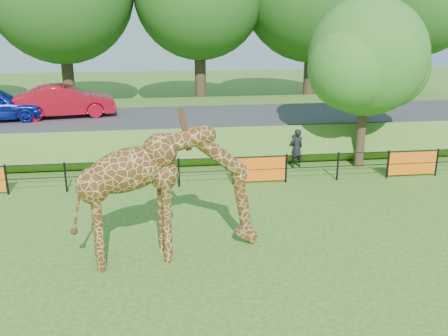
# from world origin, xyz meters

# --- Properties ---
(ground) EXTENTS (90.00, 90.00, 0.00)m
(ground) POSITION_xyz_m (0.00, 0.00, 0.00)
(ground) COLOR #2C6218
(ground) RESTS_ON ground
(giraffe) EXTENTS (4.93, 1.80, 3.46)m
(giraffe) POSITION_xyz_m (-0.44, 2.68, 1.73)
(giraffe) COLOR #4E2E10
(giraffe) RESTS_ON ground
(perimeter_fence) EXTENTS (28.07, 0.10, 1.10)m
(perimeter_fence) POSITION_xyz_m (0.00, 8.00, 0.55)
(perimeter_fence) COLOR black
(perimeter_fence) RESTS_ON ground
(embankment) EXTENTS (40.00, 9.00, 1.30)m
(embankment) POSITION_xyz_m (0.00, 15.50, 0.65)
(embankment) COLOR #2C6218
(embankment) RESTS_ON ground
(road) EXTENTS (40.00, 5.00, 0.12)m
(road) POSITION_xyz_m (0.00, 14.00, 1.36)
(road) COLOR #333335
(road) RESTS_ON embankment
(car_red) EXTENTS (4.69, 2.28, 1.48)m
(car_red) POSITION_xyz_m (-4.93, 14.47, 2.16)
(car_red) COLOR red
(car_red) RESTS_ON road
(visitor) EXTENTS (0.66, 0.51, 1.60)m
(visitor) POSITION_xyz_m (4.89, 9.83, 0.80)
(visitor) COLOR black
(visitor) RESTS_ON ground
(tree_east) EXTENTS (5.40, 4.71, 6.76)m
(tree_east) POSITION_xyz_m (7.60, 9.63, 4.28)
(tree_east) COLOR #362518
(tree_east) RESTS_ON ground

